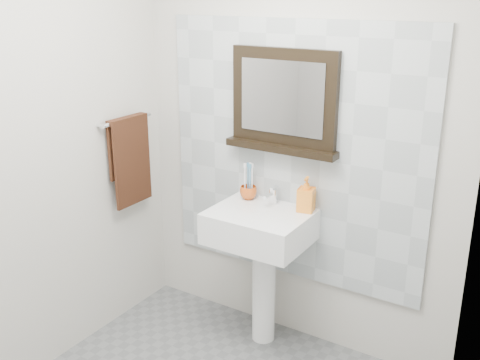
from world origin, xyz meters
name	(u,v)px	position (x,y,z in m)	size (l,w,h in m)	color
back_wall	(294,137)	(0.00, 1.10, 1.25)	(2.00, 0.01, 2.50)	#BAB8B1
left_wall	(14,157)	(-1.00, 0.00, 1.25)	(0.01, 2.20, 2.50)	#BAB8B1
right_wall	(417,252)	(1.00, 0.00, 1.25)	(0.01, 2.20, 2.50)	#BAB8B1
splashback	(292,155)	(0.00, 1.09, 1.15)	(1.60, 0.02, 1.50)	#ABB5BA
pedestal_sink	(261,241)	(-0.08, 0.87, 0.68)	(0.55, 0.44, 0.96)	white
toothbrush_cup	(248,193)	(-0.24, 1.00, 0.90)	(0.10, 0.10, 0.08)	#C14E16
toothbrushes	(249,179)	(-0.24, 1.01, 0.98)	(0.05, 0.04, 0.21)	white
soap_dispenser	(306,194)	(0.13, 1.01, 0.96)	(0.09, 0.09, 0.20)	orange
framed_mirror	(284,103)	(-0.05, 1.06, 1.45)	(0.68, 0.11, 0.57)	black
towel_bar	(127,120)	(-0.95, 0.76, 1.30)	(0.07, 0.40, 0.03)	silver
hand_towel	(130,154)	(-0.94, 0.76, 1.09)	(0.06, 0.30, 0.55)	black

